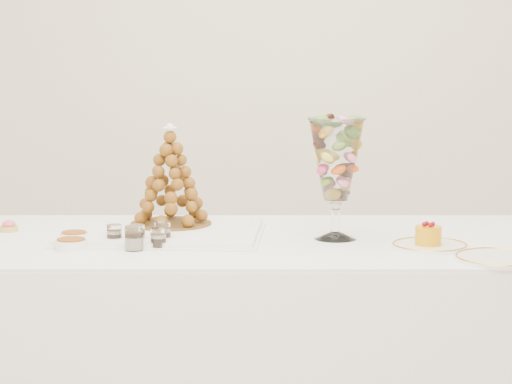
{
  "coord_description": "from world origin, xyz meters",
  "views": [
    {
      "loc": [
        0.27,
        -2.93,
        1.46
      ],
      "look_at": [
        0.05,
        0.22,
        0.99
      ],
      "focal_mm": 70.0,
      "sensor_mm": 36.0,
      "label": 1
    }
  ],
  "objects": [
    {
      "name": "mousse_cake",
      "position": [
        0.59,
        0.08,
        0.89
      ],
      "size": [
        0.08,
        0.08,
        0.07
      ],
      "color": "orange",
      "rests_on": "cake_plate"
    },
    {
      "name": "verrine_b",
      "position": [
        -0.3,
        0.06,
        0.88
      ],
      "size": [
        0.06,
        0.06,
        0.06
      ],
      "primitive_type": "cylinder",
      "rotation": [
        0.0,
        0.0,
        0.27
      ],
      "color": "white",
      "rests_on": "buffet_table"
    },
    {
      "name": "ramekin_front",
      "position": [
        -0.49,
        -0.02,
        0.86
      ],
      "size": [
        0.1,
        0.1,
        0.03
      ],
      "primitive_type": "cylinder",
      "color": "white",
      "rests_on": "buffet_table"
    },
    {
      "name": "ramekin_back",
      "position": [
        -0.51,
        0.11,
        0.86
      ],
      "size": [
        0.09,
        0.09,
        0.03
      ],
      "primitive_type": "cylinder",
      "color": "white",
      "rests_on": "buffet_table"
    },
    {
      "name": "verrine_a",
      "position": [
        -0.38,
        0.07,
        0.88
      ],
      "size": [
        0.06,
        0.06,
        0.06
      ],
      "primitive_type": "cylinder",
      "rotation": [
        0.0,
        0.0,
        0.3
      ],
      "color": "white",
      "rests_on": "buffet_table"
    },
    {
      "name": "macaron_vase",
      "position": [
        0.31,
        0.2,
        1.1
      ],
      "size": [
        0.18,
        0.18,
        0.38
      ],
      "color": "white",
      "rests_on": "buffet_table"
    },
    {
      "name": "verrine_d",
      "position": [
        -0.3,
        -0.02,
        0.88
      ],
      "size": [
        0.06,
        0.06,
        0.07
      ],
      "primitive_type": "cylinder",
      "rotation": [
        0.0,
        0.0,
        -0.05
      ],
      "color": "white",
      "rests_on": "buffet_table"
    },
    {
      "name": "croquembouche",
      "position": [
        -0.24,
        0.32,
        1.03
      ],
      "size": [
        0.29,
        0.29,
        0.34
      ],
      "rotation": [
        0.0,
        0.0,
        -0.35
      ],
      "color": "brown",
      "rests_on": "lace_tray"
    },
    {
      "name": "verrine_c",
      "position": [
        -0.23,
        0.09,
        0.88
      ],
      "size": [
        0.06,
        0.06,
        0.07
      ],
      "primitive_type": "cylinder",
      "rotation": [
        0.0,
        0.0,
        0.17
      ],
      "color": "white",
      "rests_on": "buffet_table"
    },
    {
      "name": "spare_plate",
      "position": [
        0.78,
        -0.09,
        0.85
      ],
      "size": [
        0.26,
        0.26,
        0.01
      ],
      "primitive_type": "cylinder",
      "color": "white",
      "rests_on": "buffet_table"
    },
    {
      "name": "lace_tray",
      "position": [
        -0.25,
        0.22,
        0.86
      ],
      "size": [
        0.62,
        0.47,
        0.02
      ],
      "primitive_type": "cube",
      "rotation": [
        0.0,
        0.0,
        -0.0
      ],
      "color": "white",
      "rests_on": "buffet_table"
    },
    {
      "name": "buffet_table",
      "position": [
        0.08,
        0.19,
        0.42
      ],
      "size": [
        2.28,
        1.04,
        0.85
      ],
      "rotation": [
        0.0,
        0.0,
        0.07
      ],
      "color": "white",
      "rests_on": "ground"
    },
    {
      "name": "verrine_e",
      "position": [
        -0.23,
        0.01,
        0.88
      ],
      "size": [
        0.06,
        0.06,
        0.06
      ],
      "primitive_type": "cylinder",
      "rotation": [
        0.0,
        0.0,
        -0.2
      ],
      "color": "white",
      "rests_on": "buffet_table"
    },
    {
      "name": "pink_tart",
      "position": [
        -0.77,
        0.26,
        0.86
      ],
      "size": [
        0.06,
        0.06,
        0.04
      ],
      "color": "tan",
      "rests_on": "buffet_table"
    },
    {
      "name": "cake_plate",
      "position": [
        0.6,
        0.08,
        0.85
      ],
      "size": [
        0.23,
        0.23,
        0.01
      ],
      "primitive_type": "cylinder",
      "color": "white",
      "rests_on": "buffet_table"
    }
  ]
}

